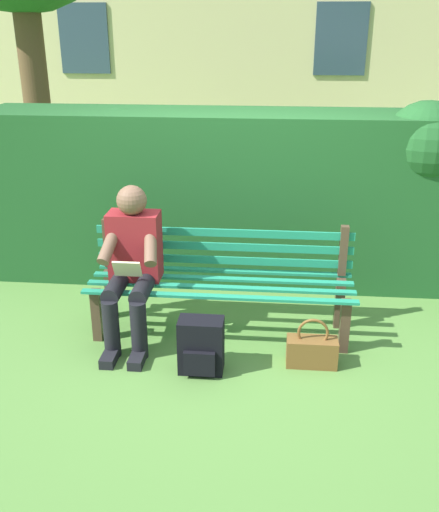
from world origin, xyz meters
TOP-DOWN VIEW (x-y plane):
  - ground at (0.00, 0.00)m, footprint 60.00×60.00m
  - park_bench at (0.00, -0.08)m, footprint 2.00×0.53m
  - person_seated at (0.65, 0.10)m, footprint 0.44×0.73m
  - hedge_backdrop at (-0.21, -1.16)m, footprint 4.85×0.88m
  - backpack at (0.09, 0.53)m, footprint 0.31×0.25m
  - handbag at (-0.68, 0.39)m, footprint 0.35×0.16m

SIDE VIEW (x-z plane):
  - ground at x=0.00m, z-range 0.00..0.00m
  - handbag at x=-0.68m, z-range -0.07..0.30m
  - backpack at x=0.09m, z-range 0.00..0.39m
  - park_bench at x=0.00m, z-range 0.02..0.85m
  - person_seated at x=0.65m, z-range 0.03..1.20m
  - hedge_backdrop at x=-0.21m, z-range -0.02..1.65m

